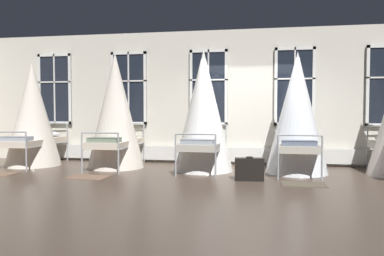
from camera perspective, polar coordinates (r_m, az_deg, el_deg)
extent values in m
plane|color=#4C3D33|center=(8.70, 8.19, -6.46)|extent=(28.19, 28.19, 0.00)
cube|color=beige|center=(9.99, 8.57, 4.48)|extent=(15.10, 0.10, 3.39)
cube|color=black|center=(11.39, -19.39, 5.38)|extent=(0.97, 0.02, 1.91)
cube|color=silver|center=(11.38, -19.31, 0.74)|extent=(0.97, 0.06, 0.07)
cube|color=silver|center=(11.47, -19.46, 9.99)|extent=(0.97, 0.06, 0.07)
cube|color=silver|center=(11.61, -21.32, 5.29)|extent=(0.07, 0.06, 1.91)
cube|color=silver|center=(11.17, -17.37, 5.47)|extent=(0.07, 0.06, 1.91)
cube|color=silver|center=(11.39, -19.39, 5.38)|extent=(0.04, 0.06, 1.91)
cube|color=silver|center=(11.40, -19.40, 6.34)|extent=(0.97, 0.06, 0.04)
cube|color=black|center=(10.50, -9.21, 5.74)|extent=(0.97, 0.02, 1.91)
cube|color=silver|center=(10.49, -9.17, 0.70)|extent=(0.97, 0.06, 0.07)
cube|color=silver|center=(10.59, -9.25, 10.73)|extent=(0.97, 0.06, 0.07)
cube|color=silver|center=(10.66, -11.50, 5.67)|extent=(0.07, 0.06, 1.91)
cube|color=silver|center=(10.35, -6.85, 5.80)|extent=(0.07, 0.06, 1.91)
cube|color=silver|center=(10.50, -9.21, 5.74)|extent=(0.04, 0.06, 1.91)
cube|color=silver|center=(10.51, -9.22, 6.78)|extent=(0.97, 0.06, 0.04)
cube|color=black|center=(9.99, 2.42, 5.93)|extent=(0.97, 0.02, 1.91)
cube|color=silver|center=(9.98, 2.41, 0.63)|extent=(0.97, 0.06, 0.07)
cube|color=silver|center=(10.08, 2.43, 11.17)|extent=(0.97, 0.06, 0.07)
cube|color=silver|center=(10.06, -0.13, 5.91)|extent=(0.07, 0.06, 1.91)
cube|color=silver|center=(9.93, 5.01, 5.94)|extent=(0.07, 0.06, 1.91)
cube|color=silver|center=(9.99, 2.42, 5.93)|extent=(0.04, 0.06, 1.91)
cube|color=silver|center=(10.00, 2.42, 7.02)|extent=(0.97, 0.06, 0.04)
cube|color=black|center=(9.92, 14.74, 5.86)|extent=(0.97, 0.02, 1.91)
cube|color=silver|center=(9.91, 14.68, 0.53)|extent=(0.97, 0.06, 0.07)
cube|color=silver|center=(10.01, 14.81, 11.14)|extent=(0.97, 0.06, 0.07)
cube|color=silver|center=(9.89, 12.13, 5.90)|extent=(0.07, 0.06, 1.91)
cube|color=silver|center=(9.96, 17.34, 5.82)|extent=(0.07, 0.06, 1.91)
cube|color=silver|center=(9.92, 14.74, 5.86)|extent=(0.04, 0.06, 1.91)
cube|color=silver|center=(9.93, 14.76, 6.97)|extent=(0.97, 0.06, 0.04)
cube|color=silver|center=(10.18, 24.24, 5.63)|extent=(0.07, 0.06, 1.91)
cube|color=silver|center=(9.92, 8.49, -3.87)|extent=(11.23, 0.10, 0.36)
cylinder|color=#9EA3A8|center=(11.51, -21.43, -1.84)|extent=(0.04, 0.04, 1.01)
cylinder|color=#9EA3A8|center=(11.12, -17.75, -1.94)|extent=(0.04, 0.04, 1.01)
cylinder|color=#9EA3A8|center=(9.43, -23.04, -3.23)|extent=(0.04, 0.04, 0.88)
cylinder|color=#9EA3A8|center=(10.68, -24.06, -2.16)|extent=(0.09, 1.95, 0.03)
cylinder|color=#9EA3A8|center=(10.26, -20.18, -2.28)|extent=(0.09, 1.95, 0.03)
cylinder|color=#9EA3A8|center=(11.28, -19.66, 0.68)|extent=(0.82, 0.06, 0.03)
cylinder|color=#9EA3A8|center=(9.62, -25.17, -0.52)|extent=(0.82, 0.06, 0.03)
cube|color=beige|center=(10.46, -22.16, -1.83)|extent=(0.90, 1.99, 0.14)
ellipsoid|color=silver|center=(11.08, -20.23, -0.82)|extent=(0.64, 0.42, 0.14)
cube|color=#8C939E|center=(9.84, -24.31, -1.43)|extent=(0.69, 0.38, 0.10)
cone|color=silver|center=(10.43, -22.23, 1.88)|extent=(1.34, 1.34, 2.54)
cylinder|color=#9EA3A8|center=(10.57, -11.33, -2.10)|extent=(0.04, 0.04, 1.01)
cylinder|color=#9EA3A8|center=(10.31, -7.03, -2.19)|extent=(0.04, 0.04, 1.01)
cylinder|color=#9EA3A8|center=(8.78, -15.77, -3.54)|extent=(0.04, 0.04, 0.88)
cylinder|color=#9EA3A8|center=(8.47, -10.69, -3.72)|extent=(0.04, 0.04, 0.88)
cylinder|color=#9EA3A8|center=(9.66, -13.34, -2.49)|extent=(0.08, 1.95, 0.03)
cylinder|color=#9EA3A8|center=(9.38, -8.68, -2.60)|extent=(0.08, 1.95, 0.03)
cylinder|color=#9EA3A8|center=(10.40, -9.22, 0.64)|extent=(0.82, 0.05, 0.03)
cylinder|color=#9EA3A8|center=(8.58, -13.31, -0.70)|extent=(0.82, 0.05, 0.03)
cube|color=beige|center=(9.50, -11.05, -2.11)|extent=(0.89, 1.99, 0.14)
ellipsoid|color=silver|center=(10.19, -9.64, -0.98)|extent=(0.64, 0.41, 0.14)
cube|color=slate|center=(8.83, -12.66, -1.70)|extent=(0.69, 0.38, 0.10)
cone|color=silver|center=(9.47, -11.09, 2.55)|extent=(1.34, 1.34, 2.73)
cylinder|color=#9EA3A8|center=(9.89, 0.26, -2.37)|extent=(0.04, 0.04, 1.01)
cylinder|color=#9EA3A8|center=(9.77, 5.01, -2.44)|extent=(0.04, 0.04, 1.01)
cylinder|color=#9EA3A8|center=(8.01, -2.41, -4.04)|extent=(0.04, 0.04, 0.88)
cylinder|color=#9EA3A8|center=(7.85, 3.46, -4.17)|extent=(0.04, 0.04, 0.88)
cylinder|color=#9EA3A8|center=(8.94, -0.93, -2.83)|extent=(0.06, 1.95, 0.03)
cylinder|color=#9EA3A8|center=(8.81, 4.32, -2.92)|extent=(0.06, 1.95, 0.03)
cylinder|color=#9EA3A8|center=(9.79, 2.62, 0.55)|extent=(0.82, 0.04, 0.03)
cylinder|color=#9EA3A8|center=(7.88, 0.50, -0.92)|extent=(0.82, 0.04, 0.03)
cube|color=#B7B2A3|center=(8.86, 1.67, -2.41)|extent=(0.87, 1.98, 0.14)
ellipsoid|color=silver|center=(9.57, 2.40, -1.18)|extent=(0.64, 0.41, 0.14)
cube|color=#8C939E|center=(8.15, 0.84, -2.00)|extent=(0.68, 0.37, 0.10)
cone|color=white|center=(8.82, 1.68, 2.60)|extent=(1.34, 1.34, 2.73)
cylinder|color=#9EA3A8|center=(9.78, 12.23, -2.49)|extent=(0.04, 0.04, 1.01)
cylinder|color=#9EA3A8|center=(9.83, 17.05, -2.52)|extent=(0.04, 0.04, 1.01)
cylinder|color=#9EA3A8|center=(7.85, 12.44, -4.24)|extent=(0.04, 0.04, 0.88)
cylinder|color=#9EA3A8|center=(7.91, 18.44, -4.26)|extent=(0.04, 0.04, 0.88)
cylinder|color=#9EA3A8|center=(8.81, 12.33, -2.98)|extent=(0.06, 1.95, 0.03)
cylinder|color=#9EA3A8|center=(8.86, 17.67, -3.01)|extent=(0.06, 1.95, 0.03)
cylinder|color=#9EA3A8|center=(9.76, 14.68, 0.46)|extent=(0.82, 0.05, 0.03)
cylinder|color=#9EA3A8|center=(7.83, 15.49, -1.04)|extent=(0.82, 0.05, 0.03)
cube|color=#B7B2A3|center=(8.82, 15.01, -2.53)|extent=(0.88, 1.98, 0.14)
ellipsoid|color=silver|center=(9.54, 14.74, -1.28)|extent=(0.64, 0.41, 0.14)
cube|color=slate|center=(8.10, 15.35, -2.12)|extent=(0.68, 0.37, 0.10)
cone|color=white|center=(8.78, 15.07, 2.22)|extent=(1.34, 1.34, 2.64)
cylinder|color=#9EA3A8|center=(10.06, 24.20, -2.52)|extent=(0.04, 0.04, 1.01)
cylinder|color=#9EA3A8|center=(9.12, 25.74, -2.99)|extent=(0.06, 1.95, 0.03)
cube|color=brown|center=(8.31, -14.87, -6.92)|extent=(0.82, 0.60, 0.01)
cube|color=brown|center=(7.57, 15.98, -7.88)|extent=(0.80, 0.56, 0.01)
cube|color=black|center=(7.72, 8.36, -5.98)|extent=(0.58, 0.25, 0.44)
cube|color=tan|center=(7.82, 8.31, -5.86)|extent=(0.50, 0.06, 0.03)
torus|color=black|center=(7.69, 8.37, -4.25)|extent=(0.16, 0.16, 0.02)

